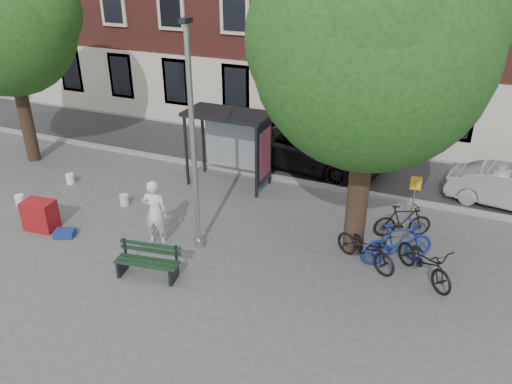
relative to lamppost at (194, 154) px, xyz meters
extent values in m
plane|color=#4C4C4F|center=(0.00, 0.00, -2.78)|extent=(90.00, 90.00, 0.00)
cube|color=#28282B|center=(0.00, 7.00, -2.78)|extent=(40.00, 4.00, 0.01)
cube|color=gray|center=(0.00, 5.00, -2.72)|extent=(40.00, 0.25, 0.12)
cube|color=gray|center=(0.00, 9.00, -2.72)|extent=(40.00, 0.25, 0.12)
cylinder|color=#9EA0A3|center=(0.00, 0.00, 0.22)|extent=(0.14, 0.14, 6.00)
cylinder|color=#9EA0A3|center=(0.00, 0.00, -2.66)|extent=(0.28, 0.28, 0.24)
cube|color=#1E2328|center=(0.00, 0.00, 3.27)|extent=(0.18, 0.35, 0.12)
cylinder|color=black|center=(4.00, 1.50, -1.08)|extent=(0.56, 0.56, 3.40)
sphere|color=#1A4514|center=(4.00, 1.50, 2.62)|extent=(5.60, 5.60, 5.60)
sphere|color=#1A4514|center=(4.90, 1.90, 3.12)|extent=(3.92, 3.92, 3.92)
sphere|color=#1A4514|center=(3.20, 1.20, 2.92)|extent=(4.20, 4.20, 4.20)
sphere|color=#1A4514|center=(4.20, 0.60, 3.22)|extent=(3.64, 3.64, 3.64)
cylinder|color=black|center=(-9.00, 3.00, -1.18)|extent=(0.48, 0.48, 3.20)
sphere|color=#1A4514|center=(-9.00, 3.00, 2.22)|extent=(4.80, 4.80, 4.80)
sphere|color=#1A4514|center=(-8.10, 3.40, 2.72)|extent=(3.36, 3.36, 3.36)
cube|color=#1E2328|center=(-2.30, 3.40, -1.53)|extent=(0.08, 0.08, 2.50)
cube|color=#1E2328|center=(0.30, 3.40, -1.53)|extent=(0.08, 0.08, 2.50)
cube|color=#1E2328|center=(-2.30, 4.60, -1.53)|extent=(0.08, 0.08, 2.50)
cube|color=#1E2328|center=(0.30, 4.60, -1.53)|extent=(0.08, 0.08, 2.50)
cube|color=#1E2328|center=(-1.00, 4.00, -0.22)|extent=(2.85, 1.45, 0.12)
cube|color=#8C999E|center=(-1.00, 4.60, -1.41)|extent=(2.34, 0.04, 2.00)
cube|color=#1E2328|center=(0.30, 4.00, -1.41)|extent=(0.12, 1.14, 2.12)
cube|color=#D84C19|center=(0.37, 4.00, -1.41)|extent=(0.02, 0.90, 1.62)
imported|color=silver|center=(-1.20, -0.24, -1.82)|extent=(0.77, 0.58, 1.92)
cube|color=#1E2328|center=(-1.20, -1.87, -2.57)|extent=(0.16, 0.52, 0.42)
cube|color=#1E2328|center=(0.20, -1.65, -2.57)|extent=(0.16, 0.52, 0.42)
cube|color=black|center=(-0.47, -1.93, -2.34)|extent=(1.64, 0.37, 0.04)
cube|color=black|center=(-0.50, -1.76, -2.34)|extent=(1.64, 0.37, 0.04)
cube|color=black|center=(-0.53, -1.59, -2.34)|extent=(1.64, 0.37, 0.04)
cube|color=black|center=(-0.54, -1.50, -2.15)|extent=(1.63, 0.31, 0.09)
cube|color=black|center=(-0.54, -1.50, -1.99)|extent=(1.63, 0.31, 0.09)
imported|color=black|center=(4.44, 0.96, -2.28)|extent=(2.00, 1.52, 1.01)
imported|color=navy|center=(5.18, 1.36, -2.18)|extent=(1.96, 1.61, 1.20)
imported|color=black|center=(5.93, 0.89, -2.27)|extent=(1.89, 1.87, 1.04)
imported|color=black|center=(5.12, 2.77, -2.28)|extent=(1.71, 1.17, 1.01)
imported|color=black|center=(1.09, 6.59, -2.00)|extent=(5.94, 3.30, 1.57)
imported|color=#A0A4A8|center=(7.98, 6.00, -2.16)|extent=(3.92, 1.77, 1.25)
cube|color=maroon|center=(-4.77, -0.96, -2.33)|extent=(0.97, 0.70, 0.90)
cube|color=navy|center=(-3.84, -1.05, -2.68)|extent=(0.66, 0.58, 0.20)
cylinder|color=silver|center=(-3.43, 1.24, -2.60)|extent=(0.29, 0.29, 0.36)
cylinder|color=white|center=(-6.52, -0.10, -2.60)|extent=(0.36, 0.36, 0.36)
cylinder|color=white|center=(-6.18, 1.84, -2.60)|extent=(0.31, 0.31, 0.36)
cylinder|color=#9EA0A3|center=(5.29, 3.11, -1.92)|extent=(0.04, 0.04, 1.73)
cube|color=yellow|center=(5.29, 3.11, -1.20)|extent=(0.31, 0.05, 0.40)
camera|label=1|loc=(6.09, -10.27, 4.83)|focal=35.00mm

